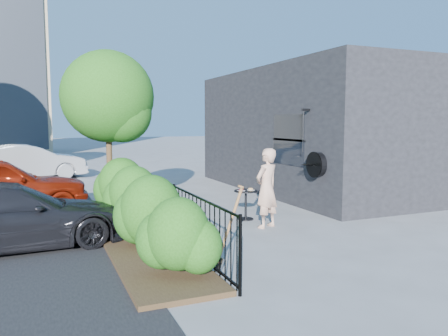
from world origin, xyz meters
name	(u,v)px	position (x,y,z in m)	size (l,w,h in m)	color
ground	(244,232)	(0.00, 0.00, 0.00)	(120.00, 120.00, 0.00)	gray
shop_building	(331,131)	(5.50, 4.50, 2.00)	(6.22, 9.00, 4.00)	black
fence	(174,212)	(-1.50, 0.00, 0.56)	(0.05, 6.05, 1.10)	black
planting_bed	(139,242)	(-2.20, 0.00, 0.04)	(1.30, 6.00, 0.08)	#382616
shrubs	(142,206)	(-2.10, 0.10, 0.70)	(1.10, 5.60, 1.24)	#215413
patio_tree	(111,102)	(-2.24, 2.76, 2.76)	(2.20, 2.20, 3.94)	#3F2B19
cafe_table	(246,199)	(0.56, 1.08, 0.48)	(0.55, 0.55, 0.74)	black
woman	(267,188)	(0.64, 0.21, 0.87)	(0.63, 0.41, 1.73)	tan
shovel	(228,233)	(-1.25, -2.03, 0.60)	(0.47, 0.18, 1.36)	brown
car_silver	(29,162)	(-4.25, 10.89, 0.71)	(1.50, 4.30, 1.42)	#B2B3B8
car_darkgrey	(8,216)	(-4.43, 0.58, 0.61)	(1.70, 4.17, 1.21)	black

